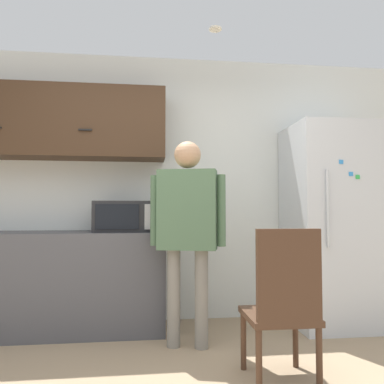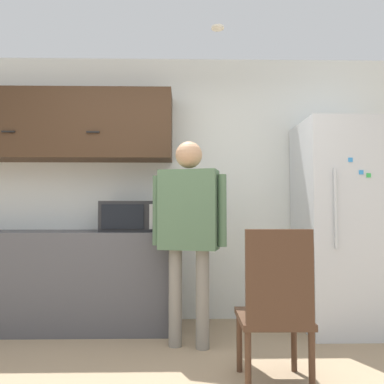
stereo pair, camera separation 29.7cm
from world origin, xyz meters
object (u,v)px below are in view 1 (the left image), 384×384
(microwave, at_px, (124,216))
(person, at_px, (188,220))
(refrigerator, at_px, (331,225))
(chair, at_px, (283,302))

(microwave, relative_size, person, 0.32)
(refrigerator, height_order, chair, refrigerator)
(microwave, relative_size, chair, 0.55)
(microwave, distance_m, refrigerator, 2.00)
(person, relative_size, refrigerator, 0.87)
(person, bearing_deg, refrigerator, 30.37)
(chair, bearing_deg, microwave, -48.34)
(microwave, distance_m, person, 0.73)
(chair, bearing_deg, person, -54.05)
(refrigerator, bearing_deg, chair, -128.41)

